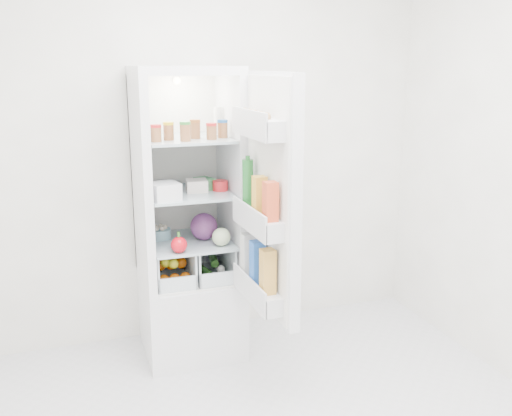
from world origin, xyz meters
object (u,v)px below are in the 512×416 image
object	(u,v)px
mushroom_bowl	(160,234)
fridge_door	(268,203)
refrigerator	(188,250)
red_cabbage	(204,226)

from	to	relation	value
mushroom_bowl	fridge_door	bearing A→B (deg)	-54.62
refrigerator	fridge_door	distance (m)	0.83
red_cabbage	fridge_door	bearing A→B (deg)	-68.72
mushroom_bowl	refrigerator	bearing A→B (deg)	-11.00
fridge_door	mushroom_bowl	bearing A→B (deg)	33.53
red_cabbage	mushroom_bowl	size ratio (longest dim) A/B	1.27
refrigerator	mushroom_bowl	bearing A→B (deg)	169.00
refrigerator	red_cabbage	size ratio (longest dim) A/B	10.72
mushroom_bowl	fridge_door	distance (m)	0.88
fridge_door	red_cabbage	bearing A→B (deg)	19.43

